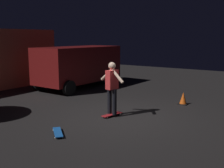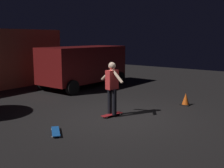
{
  "view_description": "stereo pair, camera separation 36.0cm",
  "coord_description": "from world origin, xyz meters",
  "px_view_note": "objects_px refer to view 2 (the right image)",
  "views": [
    {
      "loc": [
        -7.12,
        -4.52,
        2.52
      ],
      "look_at": [
        -0.09,
        0.26,
        1.05
      ],
      "focal_mm": 43.92,
      "sensor_mm": 36.0,
      "label": 1
    },
    {
      "loc": [
        -6.91,
        -4.81,
        2.52
      ],
      "look_at": [
        -0.09,
        0.26,
        1.05
      ],
      "focal_mm": 43.92,
      "sensor_mm": 36.0,
      "label": 2
    }
  ],
  "objects_px": {
    "skateboard_spare": "(56,132)",
    "skater": "(112,84)",
    "parked_van": "(84,64)",
    "skateboard_ridden": "(112,114)",
    "traffic_cone": "(186,100)"
  },
  "relations": [
    {
      "from": "parked_van",
      "to": "skateboard_ridden",
      "type": "bearing_deg",
      "value": -128.13
    },
    {
      "from": "skateboard_spare",
      "to": "skater",
      "type": "relative_size",
      "value": 0.44
    },
    {
      "from": "skateboard_spare",
      "to": "traffic_cone",
      "type": "bearing_deg",
      "value": -17.63
    },
    {
      "from": "skateboard_ridden",
      "to": "skater",
      "type": "xyz_separation_m",
      "value": [
        0.0,
        -0.0,
        0.98
      ]
    },
    {
      "from": "skateboard_ridden",
      "to": "traffic_cone",
      "type": "bearing_deg",
      "value": -25.6
    },
    {
      "from": "skateboard_spare",
      "to": "skateboard_ridden",
      "type": "bearing_deg",
      "value": -6.29
    },
    {
      "from": "skateboard_ridden",
      "to": "skateboard_spare",
      "type": "distance_m",
      "value": 2.19
    },
    {
      "from": "parked_van",
      "to": "skater",
      "type": "relative_size",
      "value": 2.78
    },
    {
      "from": "skateboard_spare",
      "to": "skater",
      "type": "height_order",
      "value": "skater"
    },
    {
      "from": "parked_van",
      "to": "skateboard_ridden",
      "type": "distance_m",
      "value": 5.55
    },
    {
      "from": "skateboard_spare",
      "to": "parked_van",
      "type": "bearing_deg",
      "value": 36.12
    },
    {
      "from": "skateboard_spare",
      "to": "traffic_cone",
      "type": "distance_m",
      "value": 5.22
    },
    {
      "from": "parked_van",
      "to": "skateboard_spare",
      "type": "bearing_deg",
      "value": -143.88
    },
    {
      "from": "skateboard_spare",
      "to": "traffic_cone",
      "type": "height_order",
      "value": "traffic_cone"
    },
    {
      "from": "skater",
      "to": "traffic_cone",
      "type": "xyz_separation_m",
      "value": [
        2.8,
        -1.34,
        -0.83
      ]
    }
  ]
}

